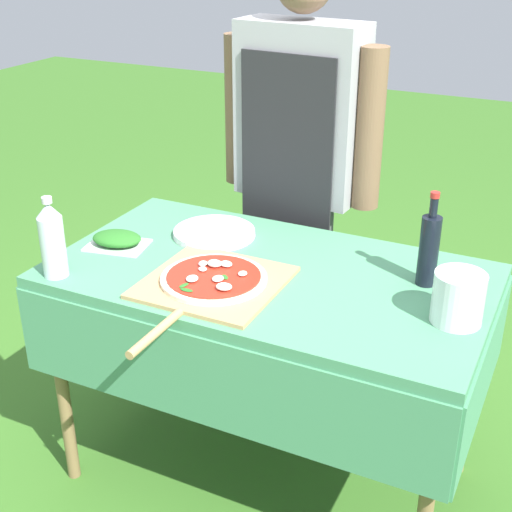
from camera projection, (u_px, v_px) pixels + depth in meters
ground_plane at (267, 472)px, 2.47m from camera, size 12.00×12.00×0.00m
prep_table at (268, 297)px, 2.17m from camera, size 1.32×0.74×0.78m
person_cook at (299, 156)px, 2.54m from camera, size 0.61×0.23×1.63m
pizza_on_peel at (212, 282)px, 2.03m from camera, size 0.38×0.61×0.05m
oil_bottle at (429, 249)px, 2.01m from camera, size 0.06×0.06×0.28m
water_bottle at (52, 239)px, 2.05m from camera, size 0.07×0.07×0.25m
herb_container at (117, 240)px, 2.28m from camera, size 0.21×0.17×0.05m
mixing_tub at (458, 298)px, 1.83m from camera, size 0.13×0.13×0.14m
plate_stack at (214, 233)px, 2.36m from camera, size 0.27×0.27×0.02m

